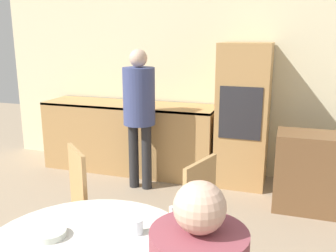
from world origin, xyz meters
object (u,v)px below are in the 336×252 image
at_px(oven_unit, 243,115).
at_px(cup, 137,227).
at_px(sideboard, 332,174).
at_px(bowl_centre, 50,234).
at_px(person_standing, 139,105).
at_px(chair_far_left, 68,209).
at_px(chair_far_right, 189,219).

bearing_deg(oven_unit, cup, -95.16).
bearing_deg(oven_unit, sideboard, -27.91).
distance_m(sideboard, cup, 2.53).
bearing_deg(bowl_centre, person_standing, 100.49).
distance_m(oven_unit, cup, 2.72).
xyz_separation_m(sideboard, cup, (-1.22, -2.19, 0.35)).
relative_size(chair_far_left, person_standing, 0.61).
distance_m(chair_far_right, bowl_centre, 0.97).
height_order(oven_unit, chair_far_left, oven_unit).
xyz_separation_m(sideboard, bowl_centre, (-1.67, -2.37, 0.33)).
bearing_deg(cup, sideboard, 60.78).
distance_m(person_standing, bowl_centre, 2.41).
distance_m(sideboard, chair_far_right, 1.95).
height_order(cup, bowl_centre, cup).
relative_size(chair_far_right, cup, 11.54).
distance_m(chair_far_left, cup, 0.89).
distance_m(oven_unit, chair_far_right, 2.17).
bearing_deg(cup, bowl_centre, -158.11).
bearing_deg(chair_far_left, sideboard, 84.95).
xyz_separation_m(oven_unit, bowl_centre, (-0.69, -2.89, -0.12)).
xyz_separation_m(chair_far_right, cup, (-0.15, -0.57, 0.22)).
height_order(chair_far_right, person_standing, person_standing).
xyz_separation_m(cup, bowl_centre, (-0.44, -0.18, -0.03)).
height_order(chair_far_left, bowl_centre, chair_far_left).
xyz_separation_m(person_standing, cup, (0.88, -2.18, -0.25)).
distance_m(cup, bowl_centre, 0.48).
relative_size(chair_far_right, bowl_centre, 5.43).
height_order(oven_unit, chair_far_right, oven_unit).
height_order(chair_far_right, bowl_centre, chair_far_right).
bearing_deg(bowl_centre, cup, 21.89).
bearing_deg(person_standing, oven_unit, 25.31).
bearing_deg(sideboard, cup, -119.22).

